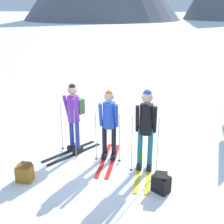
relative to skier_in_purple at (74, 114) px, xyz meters
The scene contains 6 objects.
ground_plane 1.37m from the skier_in_purple, 13.94° to the right, with size 400.00×400.00×0.00m, color white.
skier_in_purple is the anchor object (origin of this frame).
skier_in_blue 0.91m from the skier_in_purple, 10.25° to the right, with size 0.61×1.63×1.68m.
skier_in_black 1.83m from the skier_in_purple, 14.74° to the right, with size 0.61×1.72×1.83m.
backpack_on_snow_front 1.77m from the skier_in_purple, 111.51° to the right, with size 0.34×0.28×0.38m.
backpack_on_snow_beside 2.62m from the skier_in_purple, 29.06° to the right, with size 0.40×0.37×0.38m.
Camera 1 is at (1.41, -5.92, 3.40)m, focal length 46.90 mm.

